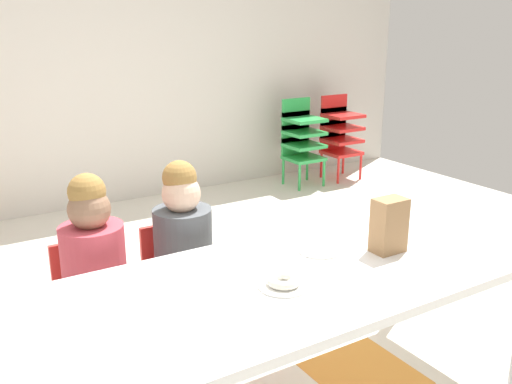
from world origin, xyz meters
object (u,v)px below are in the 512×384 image
Objects in this scene: seated_child_middle_seat at (182,242)px; donut_powdered_on_plate at (283,280)px; kid_chair_green_stack at (302,137)px; paper_bag_brown at (389,225)px; seated_child_near_camera at (93,261)px; paper_plate_center_table at (320,250)px; kid_chair_red_stack at (339,132)px; paper_plate_near_edge at (283,286)px; craft_table at (293,286)px.

donut_powdered_on_plate is (0.06, -0.70, 0.08)m from seated_child_middle_seat.
paper_bag_brown is at bearing -119.85° from kid_chair_green_stack.
seated_child_near_camera is 1.15× the size of kid_chair_green_stack.
paper_plate_center_table is (0.77, -0.51, 0.06)m from seated_child_near_camera.
paper_plate_center_table is at bearing -124.90° from kid_chair_green_stack.
paper_plate_center_table is (-1.76, -2.52, 0.16)m from kid_chair_green_stack.
kid_chair_red_stack is at bearing 48.76° from paper_plate_center_table.
seated_child_middle_seat is 0.71m from donut_powdered_on_plate.
kid_chair_green_stack is 3.64× the size of paper_bag_brown.
paper_plate_center_table is at bearing -131.24° from kid_chair_red_stack.
kid_chair_green_stack is at bearing 43.36° from seated_child_middle_seat.
seated_child_middle_seat is 7.78× the size of donut_powdered_on_plate.
kid_chair_red_stack is at bearing 53.38° from paper_bag_brown.
seated_child_middle_seat is at bearing 132.23° from paper_bag_brown.
kid_chair_red_stack is 3.70m from donut_powdered_on_plate.
seated_child_middle_seat is at bearing 95.22° from donut_powdered_on_plate.
paper_plate_center_table is (-0.23, 0.14, -0.11)m from paper_bag_brown.
kid_chair_green_stack is 1.00× the size of kid_chair_red_stack.
donut_powdered_on_plate is (-2.06, -2.71, 0.18)m from kid_chair_green_stack.
seated_child_near_camera reaches higher than paper_bag_brown.
seated_child_middle_seat is at bearing -142.08° from kid_chair_red_stack.
kid_chair_red_stack is 3.36m from paper_plate_center_table.
kid_chair_red_stack is (2.98, 2.01, -0.10)m from seated_child_near_camera.
donut_powdered_on_plate is at bearing -56.52° from seated_child_near_camera.
paper_bag_brown is 1.22× the size of paper_plate_near_edge.
donut_powdered_on_plate is (-0.09, -0.06, 0.07)m from craft_table.
kid_chair_red_stack is at bearing 37.92° from seated_child_middle_seat.
paper_plate_center_table is (-2.21, -2.52, 0.16)m from kid_chair_red_stack.
seated_child_middle_seat is 4.17× the size of paper_bag_brown.
paper_plate_near_edge is at bearing -127.30° from kid_chair_green_stack.
kid_chair_green_stack reaches higher than paper_plate_center_table.
seated_child_near_camera is 5.10× the size of paper_plate_near_edge.
seated_child_middle_seat is at bearing 125.55° from paper_plate_center_table.
paper_plate_center_table is (0.37, -0.51, 0.06)m from seated_child_middle_seat.
kid_chair_green_stack is at bearing 53.23° from craft_table.
paper_plate_near_edge and paper_plate_center_table have the same top height.
paper_bag_brown is at bearing 4.54° from donut_powdered_on_plate.
paper_bag_brown is 0.54m from donut_powdered_on_plate.
paper_bag_brown is 1.87× the size of donut_powdered_on_plate.
kid_chair_red_stack is 4.44× the size of paper_plate_center_table.
kid_chair_red_stack is (2.43, 2.65, -0.11)m from craft_table.
kid_chair_red_stack is (0.45, 0.00, 0.00)m from kid_chair_green_stack.
craft_table is 3.59m from kid_chair_red_stack.
kid_chair_green_stack is 3.08m from paper_plate_center_table.
seated_child_near_camera is 3.59m from kid_chair_red_stack.
seated_child_near_camera is at bearing 180.00° from seated_child_middle_seat.
kid_chair_green_stack is (1.98, 2.65, -0.11)m from craft_table.
craft_table is at bearing 36.19° from paper_plate_near_edge.
seated_child_middle_seat is 0.63m from paper_plate_center_table.
seated_child_near_camera is 1.20m from paper_bag_brown.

